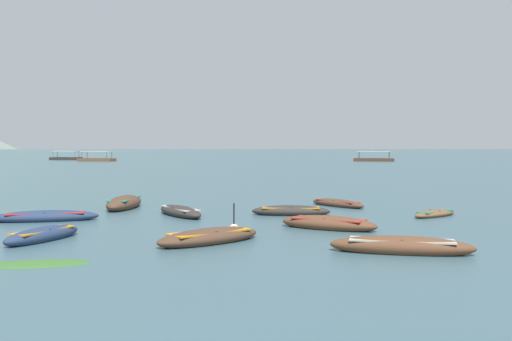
{
  "coord_description": "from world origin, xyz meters",
  "views": [
    {
      "loc": [
        1.5,
        -5.58,
        3.24
      ],
      "look_at": [
        -3.34,
        38.11,
        1.45
      ],
      "focal_mm": 39.73,
      "sensor_mm": 36.0,
      "label": 1
    }
  ],
  "objects_px": {
    "ferry_0": "(97,159)",
    "rowboat_4": "(402,246)",
    "rowboat_0": "(209,237)",
    "rowboat_5": "(435,214)",
    "rowboat_2": "(328,224)",
    "rowboat_8": "(43,235)",
    "rowboat_1": "(180,212)",
    "rowboat_3": "(291,211)",
    "mooring_buoy": "(234,228)",
    "rowboat_6": "(338,203)",
    "rowboat_11": "(124,203)",
    "ferry_2": "(374,159)",
    "rowboat_7": "(46,217)",
    "ferry_1": "(66,158)"
  },
  "relations": [
    {
      "from": "ferry_1",
      "to": "ferry_2",
      "type": "distance_m",
      "value": 77.72
    },
    {
      "from": "rowboat_0",
      "to": "rowboat_1",
      "type": "distance_m",
      "value": 7.92
    },
    {
      "from": "rowboat_2",
      "to": "rowboat_4",
      "type": "height_order",
      "value": "rowboat_2"
    },
    {
      "from": "rowboat_0",
      "to": "rowboat_5",
      "type": "distance_m",
      "value": 12.44
    },
    {
      "from": "rowboat_1",
      "to": "ferry_1",
      "type": "relative_size",
      "value": 0.49
    },
    {
      "from": "rowboat_5",
      "to": "rowboat_7",
      "type": "bearing_deg",
      "value": -168.26
    },
    {
      "from": "rowboat_6",
      "to": "mooring_buoy",
      "type": "distance_m",
      "value": 10.6
    },
    {
      "from": "rowboat_7",
      "to": "mooring_buoy",
      "type": "distance_m",
      "value": 8.91
    },
    {
      "from": "rowboat_6",
      "to": "mooring_buoy",
      "type": "relative_size",
      "value": 2.97
    },
    {
      "from": "rowboat_3",
      "to": "mooring_buoy",
      "type": "distance_m",
      "value": 5.71
    },
    {
      "from": "rowboat_4",
      "to": "rowboat_5",
      "type": "height_order",
      "value": "rowboat_4"
    },
    {
      "from": "rowboat_0",
      "to": "rowboat_6",
      "type": "distance_m",
      "value": 13.4
    },
    {
      "from": "rowboat_3",
      "to": "mooring_buoy",
      "type": "xyz_separation_m",
      "value": [
        -1.96,
        -5.36,
        -0.08
      ]
    },
    {
      "from": "rowboat_0",
      "to": "rowboat_11",
      "type": "relative_size",
      "value": 0.84
    },
    {
      "from": "rowboat_0",
      "to": "rowboat_2",
      "type": "distance_m",
      "value": 5.56
    },
    {
      "from": "rowboat_8",
      "to": "rowboat_11",
      "type": "relative_size",
      "value": 0.78
    },
    {
      "from": "rowboat_6",
      "to": "rowboat_7",
      "type": "distance_m",
      "value": 15.14
    },
    {
      "from": "rowboat_1",
      "to": "ferry_2",
      "type": "height_order",
      "value": "ferry_2"
    },
    {
      "from": "rowboat_5",
      "to": "rowboat_1",
      "type": "bearing_deg",
      "value": -175.12
    },
    {
      "from": "rowboat_8",
      "to": "ferry_2",
      "type": "xyz_separation_m",
      "value": [
        22.38,
        115.24,
        0.26
      ]
    },
    {
      "from": "rowboat_2",
      "to": "ferry_1",
      "type": "xyz_separation_m",
      "value": [
        -65.11,
        116.81,
        0.24
      ]
    },
    {
      "from": "ferry_0",
      "to": "rowboat_4",
      "type": "bearing_deg",
      "value": -63.7
    },
    {
      "from": "rowboat_1",
      "to": "rowboat_4",
      "type": "distance_m",
      "value": 12.52
    },
    {
      "from": "rowboat_6",
      "to": "rowboat_11",
      "type": "height_order",
      "value": "rowboat_11"
    },
    {
      "from": "rowboat_3",
      "to": "rowboat_7",
      "type": "distance_m",
      "value": 11.19
    },
    {
      "from": "rowboat_1",
      "to": "rowboat_5",
      "type": "relative_size",
      "value": 1.43
    },
    {
      "from": "rowboat_1",
      "to": "rowboat_4",
      "type": "bearing_deg",
      "value": -43.38
    },
    {
      "from": "rowboat_7",
      "to": "rowboat_3",
      "type": "bearing_deg",
      "value": 17.79
    },
    {
      "from": "rowboat_1",
      "to": "rowboat_3",
      "type": "xyz_separation_m",
      "value": [
        5.24,
        0.82,
        -0.0
      ]
    },
    {
      "from": "ferry_0",
      "to": "ferry_2",
      "type": "xyz_separation_m",
      "value": [
        64.16,
        7.22,
        -0.0
      ]
    },
    {
      "from": "rowboat_4",
      "to": "ferry_0",
      "type": "bearing_deg",
      "value": 116.3
    },
    {
      "from": "rowboat_8",
      "to": "rowboat_4",
      "type": "bearing_deg",
      "value": -4.83
    },
    {
      "from": "rowboat_5",
      "to": "mooring_buoy",
      "type": "distance_m",
      "value": 10.35
    },
    {
      "from": "rowboat_4",
      "to": "rowboat_3",
      "type": "bearing_deg",
      "value": 112.29
    },
    {
      "from": "rowboat_2",
      "to": "rowboat_8",
      "type": "height_order",
      "value": "rowboat_2"
    },
    {
      "from": "rowboat_2",
      "to": "rowboat_3",
      "type": "distance_m",
      "value": 4.76
    },
    {
      "from": "rowboat_5",
      "to": "ferry_1",
      "type": "bearing_deg",
      "value": 122.03
    },
    {
      "from": "rowboat_1",
      "to": "rowboat_5",
      "type": "distance_m",
      "value": 12.05
    },
    {
      "from": "rowboat_5",
      "to": "rowboat_7",
      "type": "xyz_separation_m",
      "value": [
        -17.43,
        -3.62,
        0.06
      ]
    },
    {
      "from": "ferry_1",
      "to": "rowboat_6",
      "type": "bearing_deg",
      "value": -58.68
    },
    {
      "from": "rowboat_4",
      "to": "rowboat_11",
      "type": "height_order",
      "value": "rowboat_11"
    },
    {
      "from": "rowboat_0",
      "to": "ferry_1",
      "type": "xyz_separation_m",
      "value": [
        -61.01,
        120.58,
        0.25
      ]
    },
    {
      "from": "ferry_1",
      "to": "ferry_2",
      "type": "bearing_deg",
      "value": -4.07
    },
    {
      "from": "rowboat_3",
      "to": "ferry_1",
      "type": "distance_m",
      "value": 129.02
    },
    {
      "from": "rowboat_0",
      "to": "ferry_0",
      "type": "xyz_separation_m",
      "value": [
        -47.65,
        107.84,
        0.25
      ]
    },
    {
      "from": "rowboat_2",
      "to": "ferry_1",
      "type": "relative_size",
      "value": 0.53
    },
    {
      "from": "rowboat_1",
      "to": "rowboat_2",
      "type": "xyz_separation_m",
      "value": [
        6.95,
        -3.62,
        0.02
      ]
    },
    {
      "from": "rowboat_0",
      "to": "rowboat_4",
      "type": "height_order",
      "value": "rowboat_4"
    },
    {
      "from": "rowboat_7",
      "to": "mooring_buoy",
      "type": "xyz_separation_m",
      "value": [
        8.69,
        -1.94,
        -0.08
      ]
    },
    {
      "from": "ferry_0",
      "to": "rowboat_8",
      "type": "bearing_deg",
      "value": -68.85
    }
  ]
}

